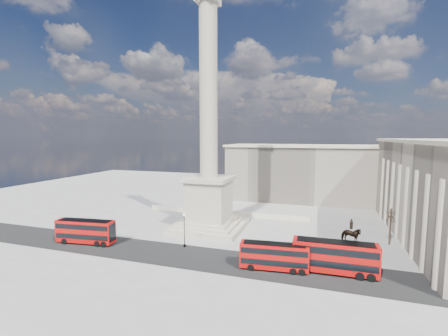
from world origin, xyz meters
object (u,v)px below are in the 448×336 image
Objects in this scene: victorian_lamp at (184,227)px; red_bus_a at (86,231)px; red_bus_c at (335,257)px; pedestrian_crossing at (302,253)px; pedestrian_standing at (349,256)px; red_bus_b at (274,256)px; nelsons_column at (209,167)px; pedestrian_walking at (348,250)px; equestrian_statue at (350,252)px.

red_bus_a is at bearing -168.00° from victorian_lamp.
red_bus_c is 6.70× the size of pedestrian_crossing.
victorian_lamp reaches higher than red_bus_a.
red_bus_a is at bearing -16.15° from pedestrian_standing.
red_bus_a is 37.71m from pedestrian_crossing.
red_bus_a is 33.74m from red_bus_b.
nelsons_column is 29.26× the size of pedestrian_crossing.
victorian_lamp is (-0.28, -11.46, -9.41)m from nelsons_column.
pedestrian_walking is 7.79m from pedestrian_crossing.
nelsons_column reaches higher than pedestrian_walking.
equestrian_statue is (26.53, -0.53, -0.98)m from victorian_lamp.
red_bus_b is 13.84m from pedestrian_walking.
nelsons_column is 24.83m from red_bus_b.
red_bus_b is at bearing -7.65° from red_bus_a.
pedestrian_walking is (0.20, 5.11, -1.66)m from equestrian_statue.
pedestrian_crossing is at bearing 0.53° from red_bus_a.
pedestrian_walking is at bearing -92.26° from pedestrian_crossing.
pedestrian_standing is at bearing 65.05° from red_bus_c.
victorian_lamp is at bearing 159.78° from red_bus_b.
nelsons_column reaches higher than pedestrian_standing.
red_bus_a is 1.09× the size of red_bus_b.
pedestrian_crossing is at bearing 50.07° from red_bus_b.
pedestrian_standing is (44.28, 6.07, -1.49)m from red_bus_a.
equestrian_statue is 3.36m from pedestrian_standing.
red_bus_a is 1.46× the size of equestrian_statue.
equestrian_statue is 7.12m from pedestrian_crossing.
red_bus_a is 0.94× the size of red_bus_c.
red_bus_a reaches higher than pedestrian_walking.
red_bus_a is at bearing 163.65° from pedestrian_walking.
pedestrian_crossing is at bearing 166.82° from equestrian_statue.
equestrian_statue is at bearing -132.40° from pedestrian_crossing.
red_bus_a is 45.12m from pedestrian_walking.
red_bus_a is at bearing 173.67° from red_bus_b.
pedestrian_crossing is (3.64, 5.31, -1.21)m from red_bus_b.
red_bus_b is 1.33× the size of equestrian_statue.
nelsons_column is 25.19m from pedestrian_crossing.
victorian_lamp reaches higher than pedestrian_standing.
equestrian_statue reaches higher than red_bus_a.
victorian_lamp is at bearing 63.82° from pedestrian_crossing.
nelsons_column is 14.83m from victorian_lamp.
pedestrian_standing is at bearing 4.98° from victorian_lamp.
red_bus_b is (33.74, -0.52, -0.19)m from red_bus_a.
victorian_lamp is (17.59, 3.74, 1.26)m from red_bus_a.
pedestrian_walking is at bearing 87.76° from equestrian_statue.
pedestrian_standing is (26.40, -9.13, -12.16)m from nelsons_column.
nelsons_column is 5.06× the size of red_bus_b.
victorian_lamp is at bearing -18.97° from pedestrian_standing.
red_bus_b is 1.66× the size of victorian_lamp.
pedestrian_crossing is at bearing 3.04° from victorian_lamp.
red_bus_c is 3.14m from equestrian_statue.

